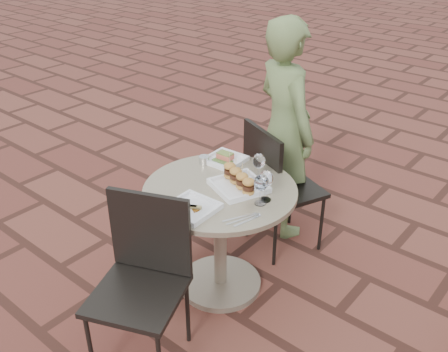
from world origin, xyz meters
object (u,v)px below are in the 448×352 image
Objects in this scene: plate_tuna at (191,208)px; cafe_table at (220,223)px; chair_near at (144,268)px; plate_salmon at (225,159)px; chair_far at (274,179)px; diner at (284,130)px; plate_sliders at (239,182)px.

cafe_table is at bearing 97.30° from plate_tuna.
plate_salmon is (-0.22, 0.91, 0.20)m from chair_near.
plate_salmon is at bearing 124.89° from cafe_table.
chair_far is (0.01, 0.56, 0.07)m from cafe_table.
cafe_table is at bearing 69.40° from chair_near.
chair_far is at bearing 137.50° from diner.
plate_tuna is (0.04, -0.28, 0.26)m from cafe_table.
plate_sliders is at bearing 62.34° from chair_near.
plate_salmon is 0.35m from plate_sliders.
chair_far reaches higher than plate_tuna.
plate_tuna is at bearing -67.63° from plate_salmon.
cafe_table is 0.97× the size of chair_near.
plate_sliders reaches higher than plate_tuna.
plate_salmon is (-0.08, -0.55, -0.04)m from diner.
cafe_table is at bearing 121.66° from diner.
cafe_table is at bearing -55.11° from plate_salmon.
chair_near is at bearing -87.67° from cafe_table.
plate_salmon is at bearing 143.02° from plate_sliders.
plate_salmon is (-0.19, 0.28, 0.26)m from cafe_table.
plate_tuna reaches higher than cafe_table.
plate_salmon is (-0.20, -0.28, 0.20)m from chair_far.
chair_near is 0.96m from plate_salmon.
chair_near is 0.74m from plate_sliders.
cafe_table is at bearing 112.38° from chair_far.
chair_far is 3.93× the size of plate_salmon.
chair_near is at bearing -91.63° from plate_tuna.
diner is (-0.12, 0.27, 0.24)m from chair_far.
plate_sliders reaches higher than plate_salmon.
chair_near is (0.02, -1.19, 0.00)m from chair_far.
chair_near reaches higher than plate_salmon.
cafe_table is 0.57× the size of diner.
chair_far reaches higher than plate_sliders.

